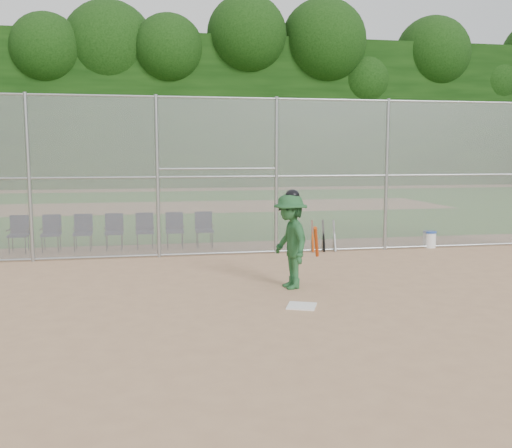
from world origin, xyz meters
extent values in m
plane|color=tan|center=(0.00, 0.00, 0.00)|extent=(100.00, 100.00, 0.00)
plane|color=#2A6B20|center=(0.00, 18.00, 0.01)|extent=(100.00, 100.00, 0.00)
plane|color=tan|center=(0.00, 18.00, 0.01)|extent=(24.00, 24.00, 0.00)
cube|color=gray|center=(0.00, 5.00, 2.00)|extent=(16.00, 0.02, 4.00)
cylinder|color=#9EA3A8|center=(0.00, 5.00, 3.95)|extent=(16.00, 0.05, 0.05)
cube|color=black|center=(0.00, 35.00, 5.50)|extent=(80.00, 5.00, 11.00)
cube|color=white|center=(0.30, -0.13, 0.01)|extent=(0.62, 0.62, 0.02)
imported|color=#21532A|center=(0.43, 1.23, 0.91)|extent=(0.83, 1.26, 1.83)
ellipsoid|color=black|center=(0.43, 1.23, 1.80)|extent=(0.27, 0.30, 0.23)
cylinder|color=#CE4513|center=(0.83, 0.83, 0.95)|extent=(0.29, 0.62, 0.66)
cylinder|color=white|center=(5.35, 5.09, 0.20)|extent=(0.34, 0.34, 0.40)
cylinder|color=#2447A0|center=(5.35, 5.09, 0.43)|extent=(0.36, 0.36, 0.05)
cylinder|color=#D84C14|center=(1.99, 5.01, 0.42)|extent=(0.06, 0.22, 0.85)
cylinder|color=black|center=(2.29, 5.01, 0.42)|extent=(0.06, 0.25, 0.84)
cylinder|color=#B2B2B7|center=(2.59, 5.01, 0.42)|extent=(0.06, 0.28, 0.84)
camera|label=1|loc=(-2.22, -9.27, 2.62)|focal=40.00mm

